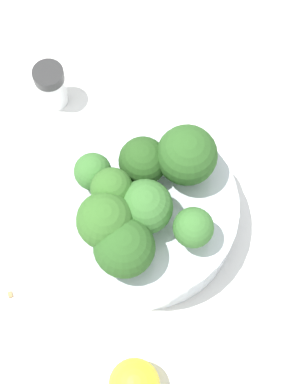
# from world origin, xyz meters

# --- Properties ---
(ground_plane) EXTENTS (3.00, 3.00, 0.00)m
(ground_plane) POSITION_xyz_m (0.00, 0.00, 0.00)
(ground_plane) COLOR white
(bowl) EXTENTS (0.18, 0.18, 0.05)m
(bowl) POSITION_xyz_m (0.00, 0.00, 0.03)
(bowl) COLOR silver
(bowl) RESTS_ON ground_plane
(broccoli_floret_0) EXTENTS (0.05, 0.05, 0.05)m
(broccoli_floret_0) POSITION_xyz_m (-0.01, 0.03, 0.08)
(broccoli_floret_0) COLOR #7A9E5B
(broccoli_floret_0) RESTS_ON bowl
(broccoli_floret_1) EXTENTS (0.04, 0.04, 0.05)m
(broccoli_floret_1) POSITION_xyz_m (0.05, -0.02, 0.08)
(broccoli_floret_1) COLOR #8EB770
(broccoli_floret_1) RESTS_ON bowl
(broccoli_floret_2) EXTENTS (0.05, 0.05, 0.06)m
(broccoli_floret_2) POSITION_xyz_m (0.01, -0.01, 0.08)
(broccoli_floret_2) COLOR #84AD66
(broccoli_floret_2) RESTS_ON bowl
(broccoli_floret_3) EXTENTS (0.05, 0.05, 0.06)m
(broccoli_floret_3) POSITION_xyz_m (-0.02, -0.04, 0.09)
(broccoli_floret_3) COLOR #7A9E5B
(broccoli_floret_3) RESTS_ON bowl
(broccoli_floret_4) EXTENTS (0.06, 0.06, 0.06)m
(broccoli_floret_4) POSITION_xyz_m (0.03, 0.05, 0.09)
(broccoli_floret_4) COLOR #7A9E5B
(broccoli_floret_4) RESTS_ON bowl
(broccoli_floret_5) EXTENTS (0.04, 0.04, 0.04)m
(broccoli_floret_5) POSITION_xyz_m (-0.05, 0.01, 0.08)
(broccoli_floret_5) COLOR #7A9E5B
(broccoli_floret_5) RESTS_ON bowl
(broccoli_floret_6) EXTENTS (0.06, 0.06, 0.06)m
(broccoli_floret_6) POSITION_xyz_m (0.00, -0.05, 0.08)
(broccoli_floret_6) COLOR #8EB770
(broccoli_floret_6) RESTS_ON bowl
(broccoli_floret_7) EXTENTS (0.04, 0.04, 0.06)m
(broccoli_floret_7) POSITION_xyz_m (-0.03, -0.01, 0.09)
(broccoli_floret_7) COLOR #8EB770
(broccoli_floret_7) RESTS_ON bowl
(pepper_shaker) EXTENTS (0.03, 0.03, 0.06)m
(pepper_shaker) POSITION_xyz_m (-0.14, 0.11, 0.03)
(pepper_shaker) COLOR silver
(pepper_shaker) RESTS_ON ground_plane
(lemon_wedge) EXTENTS (0.05, 0.05, 0.05)m
(lemon_wedge) POSITION_xyz_m (0.04, -0.16, 0.02)
(lemon_wedge) COLOR yellow
(lemon_wedge) RESTS_ON ground_plane
(almond_crumb_1) EXTENTS (0.01, 0.01, 0.01)m
(almond_crumb_1) POSITION_xyz_m (-0.10, -0.11, 0.00)
(almond_crumb_1) COLOR #AD7F4C
(almond_crumb_1) RESTS_ON ground_plane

